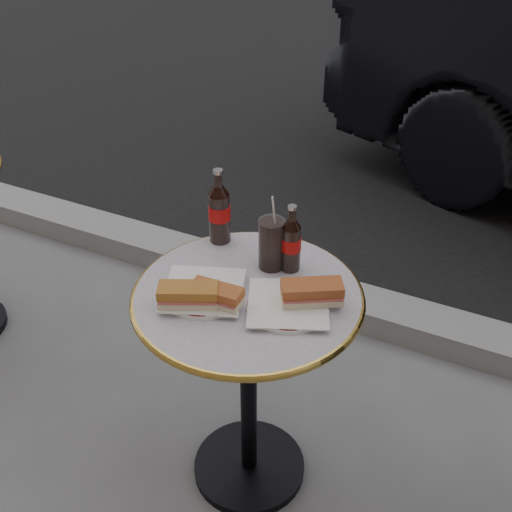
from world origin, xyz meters
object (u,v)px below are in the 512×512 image
at_px(bistro_table, 249,390).
at_px(plate_right, 288,306).
at_px(plate_left, 203,293).
at_px(cola_bottle_left, 219,206).
at_px(cola_bottle_right, 291,238).
at_px(cola_glass, 271,244).

height_order(bistro_table, plate_right, plate_right).
xyz_separation_m(bistro_table, plate_right, (0.12, -0.01, 0.37)).
xyz_separation_m(plate_left, cola_bottle_left, (-0.09, 0.25, 0.11)).
relative_size(cola_bottle_right, cola_glass, 1.33).
xyz_separation_m(bistro_table, cola_bottle_right, (0.06, 0.15, 0.47)).
height_order(cola_bottle_right, cola_glass, cola_bottle_right).
distance_m(plate_right, cola_glass, 0.20).
height_order(bistro_table, cola_bottle_right, cola_bottle_right).
relative_size(plate_right, cola_glass, 1.42).
height_order(bistro_table, cola_bottle_left, cola_bottle_left).
relative_size(bistro_table, plate_right, 3.40).
distance_m(cola_bottle_left, cola_glass, 0.20).
relative_size(bistro_table, cola_glass, 4.84).
bearing_deg(cola_bottle_right, cola_bottle_left, 170.42).
distance_m(plate_right, cola_bottle_right, 0.20).
relative_size(cola_bottle_left, cola_glass, 1.54).
distance_m(plate_left, cola_glass, 0.23).
bearing_deg(plate_right, cola_bottle_left, 146.80).
bearing_deg(bistro_table, plate_right, -4.16).
bearing_deg(bistro_table, cola_bottle_left, 134.30).
bearing_deg(cola_bottle_left, plate_left, -70.81).
height_order(plate_left, cola_bottle_left, cola_bottle_left).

